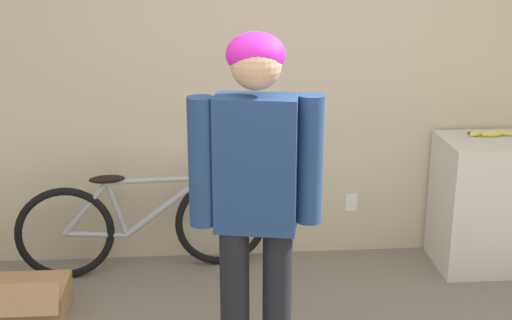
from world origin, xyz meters
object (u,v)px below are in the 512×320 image
Objects in this scene: person at (256,187)px; cardboard_box at (21,299)px; banana at (490,133)px; bicycle at (145,224)px.

person is 3.21× the size of cardboard_box.
person is 5.55× the size of banana.
person is at bearing -30.45° from cardboard_box.
person is 1.75m from cardboard_box.
bicycle is at bearing -179.66° from banana.
person is at bearing -141.38° from banana.
bicycle is 2.26m from banana.
banana is at bearing 49.70° from person.
cardboard_box is at bearing 160.63° from person.
banana is 3.01m from cardboard_box.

